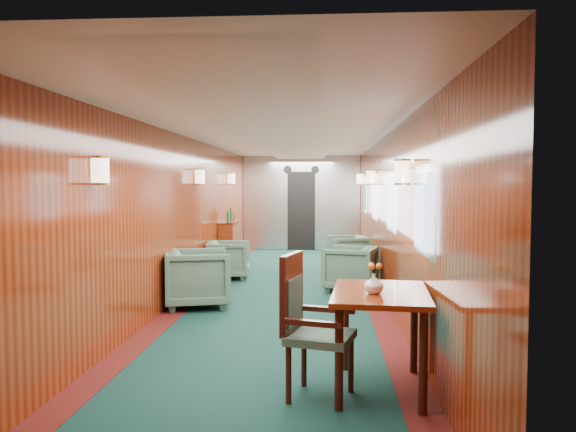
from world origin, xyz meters
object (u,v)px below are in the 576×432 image
Objects in this scene: dining_table at (380,307)px; armchair_right_near at (350,268)px; armchair_right_far at (348,252)px; credenza at (230,243)px; side_chair at (308,319)px; armchair_left_near at (198,278)px; armchair_left_far at (229,260)px.

dining_table reaches higher than armchair_right_near.
armchair_right_near is at bearing -14.32° from armchair_right_far.
credenza is 3.45m from armchair_right_near.
side_chair is at bearing -17.70° from armchair_right_far.
armchair_left_near is at bearing -44.06° from armchair_right_far.
armchair_right_near is (2.13, 1.31, -0.04)m from armchair_left_near.
armchair_right_far is (0.06, 2.30, -0.02)m from armchair_right_near.
armchair_left_far is (-1.59, 5.48, -0.28)m from side_chair.
armchair_right_near is at bearing -121.11° from armchair_left_far.
armchair_left_near is 1.11× the size of armchair_right_near.
side_chair is 5.71m from armchair_left_far.
armchair_right_near is at bearing -73.88° from armchair_left_near.
dining_table is 4.30m from armchair_right_near.
armchair_left_near is at bearing -43.27° from armchair_right_near.
armchair_right_near is 1.06× the size of armchair_right_far.
side_chair is at bearing -75.30° from credenza.
side_chair is 0.94× the size of credenza.
armchair_left_near is at bearing -86.69° from credenza.
credenza is (-2.41, 6.81, -0.21)m from dining_table.
armchair_right_far is (2.19, 3.61, -0.06)m from armchair_left_near.
armchair_left_far is at bearing 117.09° from dining_table.
armchair_left_far is (0.02, 2.33, -0.06)m from armchair_left_near.
dining_table is 6.60m from armchair_right_far.
dining_table is 1.47× the size of armchair_right_near.
armchair_right_near is (-0.06, 4.29, -0.33)m from dining_table.
side_chair reaches higher than armchair_left_far.
armchair_left_near is 2.50m from armchair_right_near.
armchair_left_far is 1.01× the size of armchair_right_far.
dining_table is at bearing 31.16° from side_chair.
side_chair is 1.30× the size of armchair_left_near.
credenza is at bearing 114.33° from dining_table.
dining_table reaches higher than armchair_left_far.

